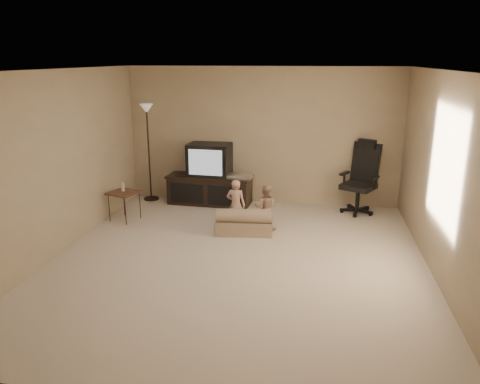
% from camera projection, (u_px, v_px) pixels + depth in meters
% --- Properties ---
extents(floor, '(5.50, 5.50, 0.00)m').
position_uv_depth(floor, '(238.00, 261.00, 6.31)').
color(floor, beige).
rests_on(floor, ground).
extents(room_shell, '(5.50, 5.50, 5.50)m').
position_uv_depth(room_shell, '(238.00, 150.00, 5.89)').
color(room_shell, white).
rests_on(room_shell, floor).
extents(tv_stand, '(1.61, 0.69, 1.13)m').
position_uv_depth(tv_stand, '(210.00, 179.00, 8.68)').
color(tv_stand, black).
rests_on(tv_stand, floor).
extents(office_chair, '(0.80, 0.81, 1.28)m').
position_uv_depth(office_chair, '(360.00, 187.00, 8.20)').
color(office_chair, black).
rests_on(office_chair, floor).
extents(side_table, '(0.57, 0.57, 0.67)m').
position_uv_depth(side_table, '(124.00, 193.00, 7.78)').
color(side_table, brown).
rests_on(side_table, floor).
extents(floor_lamp, '(0.28, 0.28, 1.82)m').
position_uv_depth(floor_lamp, '(148.00, 131.00, 8.69)').
color(floor_lamp, '#301E15').
rests_on(floor_lamp, floor).
extents(child_sofa, '(0.91, 0.57, 0.43)m').
position_uv_depth(child_sofa, '(244.00, 223.00, 7.27)').
color(child_sofa, tan).
rests_on(child_sofa, floor).
extents(toddler_left, '(0.31, 0.24, 0.82)m').
position_uv_depth(toddler_left, '(236.00, 205.00, 7.36)').
color(toddler_left, tan).
rests_on(toddler_left, floor).
extents(toddler_right, '(0.36, 0.21, 0.73)m').
position_uv_depth(toddler_right, '(265.00, 208.00, 7.38)').
color(toddler_right, tan).
rests_on(toddler_right, floor).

